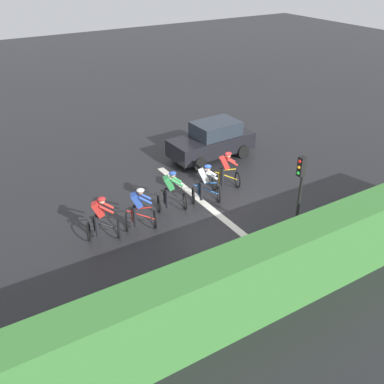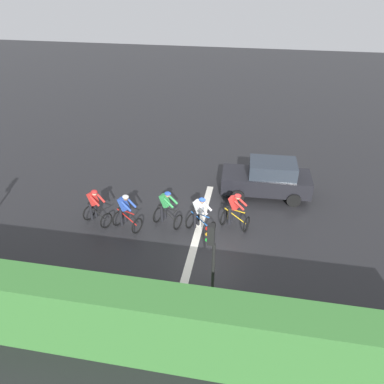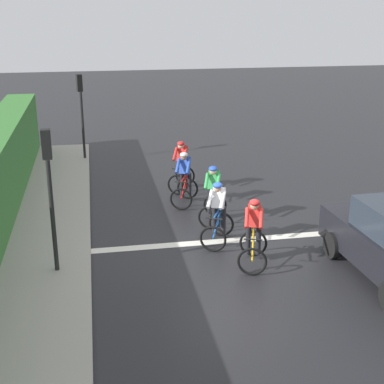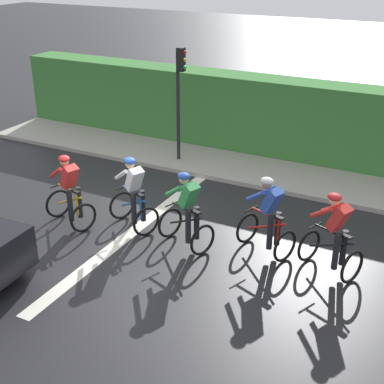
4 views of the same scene
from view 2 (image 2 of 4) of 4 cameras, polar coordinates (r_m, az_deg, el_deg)
The scene contains 12 objects.
ground_plane at distance 15.58m, azimuth 2.78°, elevation -5.81°, with size 80.00×80.00×0.00m, color black.
sidewalk_kerb at distance 12.51m, azimuth -10.03°, elevation -17.71°, with size 2.80×18.42×0.12m, color #9E998E.
stone_wall_low at distance 11.79m, azimuth -11.66°, elevation -20.08°, with size 0.44×18.42×0.64m, color tan.
hedge_wall at distance 10.97m, azimuth -12.73°, elevation -18.47°, with size 1.10×18.42×2.34m, color #387533.
road_marking_stop_line at distance 15.63m, azimuth 1.07°, elevation -5.62°, with size 7.00×0.30×0.01m, color silver.
cyclist_lead at distance 16.01m, azimuth -14.60°, elevation -2.29°, with size 1.05×1.26×1.66m.
cyclist_second at distance 15.42m, azimuth -10.14°, elevation -3.13°, with size 1.02×1.25×1.66m.
cyclist_mid at distance 15.42m, azimuth -3.93°, elevation -2.65°, with size 1.01×1.25×1.66m.
cyclist_fourth at distance 15.01m, azimuth 1.23°, elevation -3.63°, with size 1.07×1.27×1.66m.
cyclist_trailing at distance 15.34m, azimuth 6.57°, elevation -3.00°, with size 0.98×1.24×1.66m.
car_black at distance 17.78m, azimuth 11.49°, elevation 2.04°, with size 2.01×4.16×1.76m.
traffic_light_near_crossing at distance 10.93m, azimuth 3.02°, elevation -9.85°, with size 0.21×0.31×3.34m.
Camera 2 is at (-12.30, -1.48, 9.44)m, focal length 34.78 mm.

